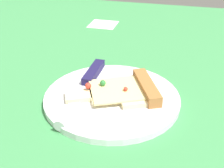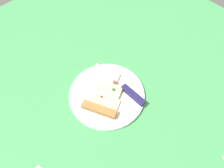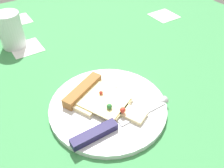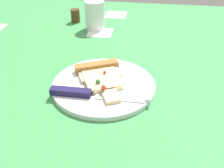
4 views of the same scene
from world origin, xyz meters
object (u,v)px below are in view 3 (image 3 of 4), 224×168
(pizza_slice, at_px, (98,98))
(drinking_glass, at_px, (11,30))
(plate, at_px, (108,107))
(knife, at_px, (114,125))

(pizza_slice, xyz_separation_m, drinking_glass, (-0.36, -0.09, 0.03))
(plate, height_order, pizza_slice, pizza_slice)
(pizza_slice, distance_m, knife, 0.08)
(drinking_glass, bearing_deg, knife, 9.61)
(pizza_slice, relative_size, knife, 0.79)
(drinking_glass, bearing_deg, plate, 14.48)
(plate, height_order, drinking_glass, drinking_glass)
(knife, bearing_deg, drinking_glass, -170.41)
(plate, bearing_deg, drinking_glass, -165.52)
(knife, distance_m, drinking_glass, 0.45)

